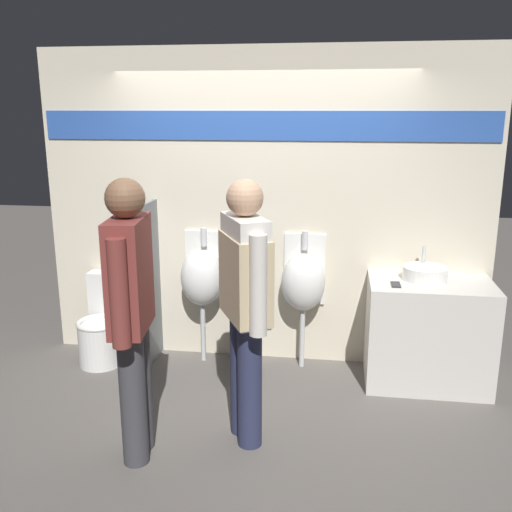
{
  "coord_description": "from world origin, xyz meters",
  "views": [
    {
      "loc": [
        0.64,
        -4.21,
        2.2
      ],
      "look_at": [
        0.0,
        0.17,
        1.05
      ],
      "focal_mm": 40.0,
      "sensor_mm": 36.0,
      "label": 1
    }
  ],
  "objects_px": {
    "person_in_vest": "(245,295)",
    "person_with_lanyard": "(131,310)",
    "cell_phone": "(396,285)",
    "urinal_far": "(303,282)",
    "urinal_near_counter": "(202,277)",
    "toilet": "(103,327)",
    "sink_basin": "(425,273)"
  },
  "relations": [
    {
      "from": "person_in_vest",
      "to": "person_with_lanyard",
      "type": "distance_m",
      "value": 0.72
    },
    {
      "from": "cell_phone",
      "to": "person_in_vest",
      "type": "height_order",
      "value": "person_in_vest"
    },
    {
      "from": "urinal_far",
      "to": "person_with_lanyard",
      "type": "relative_size",
      "value": 0.66
    },
    {
      "from": "cell_phone",
      "to": "person_with_lanyard",
      "type": "height_order",
      "value": "person_with_lanyard"
    },
    {
      "from": "cell_phone",
      "to": "person_in_vest",
      "type": "distance_m",
      "value": 1.38
    },
    {
      "from": "urinal_near_counter",
      "to": "toilet",
      "type": "relative_size",
      "value": 1.3
    },
    {
      "from": "urinal_near_counter",
      "to": "person_in_vest",
      "type": "xyz_separation_m",
      "value": [
        0.58,
        -1.19,
        0.26
      ]
    },
    {
      "from": "cell_phone",
      "to": "urinal_far",
      "type": "height_order",
      "value": "urinal_far"
    },
    {
      "from": "cell_phone",
      "to": "urinal_near_counter",
      "type": "distance_m",
      "value": 1.65
    },
    {
      "from": "urinal_near_counter",
      "to": "urinal_far",
      "type": "height_order",
      "value": "same"
    },
    {
      "from": "urinal_far",
      "to": "cell_phone",
      "type": "bearing_deg",
      "value": -21.51
    },
    {
      "from": "toilet",
      "to": "person_in_vest",
      "type": "xyz_separation_m",
      "value": [
        1.46,
        -1.04,
        0.72
      ]
    },
    {
      "from": "person_with_lanyard",
      "to": "urinal_far",
      "type": "bearing_deg",
      "value": -40.43
    },
    {
      "from": "person_in_vest",
      "to": "person_with_lanyard",
      "type": "xyz_separation_m",
      "value": [
        -0.66,
        -0.29,
        -0.03
      ]
    },
    {
      "from": "toilet",
      "to": "person_with_lanyard",
      "type": "height_order",
      "value": "person_with_lanyard"
    },
    {
      "from": "sink_basin",
      "to": "cell_phone",
      "type": "relative_size",
      "value": 2.51
    },
    {
      "from": "sink_basin",
      "to": "person_with_lanyard",
      "type": "bearing_deg",
      "value": -144.73
    },
    {
      "from": "sink_basin",
      "to": "urinal_far",
      "type": "distance_m",
      "value": 0.99
    },
    {
      "from": "sink_basin",
      "to": "toilet",
      "type": "xyz_separation_m",
      "value": [
        -2.74,
        -0.04,
        -0.61
      ]
    },
    {
      "from": "urinal_near_counter",
      "to": "person_in_vest",
      "type": "distance_m",
      "value": 1.35
    },
    {
      "from": "urinal_far",
      "to": "person_with_lanyard",
      "type": "bearing_deg",
      "value": -123.18
    },
    {
      "from": "cell_phone",
      "to": "urinal_far",
      "type": "relative_size",
      "value": 0.12
    },
    {
      "from": "cell_phone",
      "to": "person_with_lanyard",
      "type": "relative_size",
      "value": 0.08
    },
    {
      "from": "urinal_far",
      "to": "person_in_vest",
      "type": "height_order",
      "value": "person_in_vest"
    },
    {
      "from": "toilet",
      "to": "person_with_lanyard",
      "type": "bearing_deg",
      "value": -59.14
    },
    {
      "from": "sink_basin",
      "to": "urinal_near_counter",
      "type": "height_order",
      "value": "urinal_near_counter"
    },
    {
      "from": "urinal_far",
      "to": "person_in_vest",
      "type": "xyz_separation_m",
      "value": [
        -0.3,
        -1.19,
        0.26
      ]
    },
    {
      "from": "person_with_lanyard",
      "to": "sink_basin",
      "type": "bearing_deg",
      "value": -61.98
    },
    {
      "from": "toilet",
      "to": "urinal_far",
      "type": "bearing_deg",
      "value": 4.71
    },
    {
      "from": "sink_basin",
      "to": "toilet",
      "type": "height_order",
      "value": "sink_basin"
    },
    {
      "from": "sink_basin",
      "to": "urinal_near_counter",
      "type": "xyz_separation_m",
      "value": [
        -1.86,
        0.1,
        -0.15
      ]
    },
    {
      "from": "sink_basin",
      "to": "urinal_far",
      "type": "bearing_deg",
      "value": 173.97
    }
  ]
}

